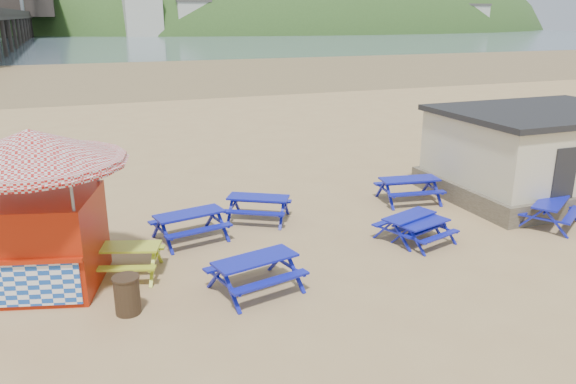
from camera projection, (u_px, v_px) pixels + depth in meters
name	position (u px, v px, depth m)	size (l,w,h in m)	color
ground	(283.00, 241.00, 16.53)	(400.00, 400.00, 0.00)	tan
wet_sand	(117.00, 73.00, 65.45)	(400.00, 400.00, 0.00)	olive
sea	(83.00, 38.00, 167.73)	(400.00, 400.00, 0.00)	#4C5F6D
picnic_table_blue_a	(190.00, 226.00, 16.54)	(2.30, 1.99, 0.84)	#1B109D
picnic_table_blue_b	(258.00, 208.00, 18.10)	(2.47, 2.34, 0.81)	#1B109D
picnic_table_blue_c	(409.00, 190.00, 19.94)	(2.29, 1.95, 0.86)	#1B109D
picnic_table_blue_d	(256.00, 274.00, 13.46)	(2.34, 2.04, 0.85)	#1B109D
picnic_table_blue_e	(425.00, 233.00, 16.26)	(1.88, 1.67, 0.67)	#1B109D
picnic_table_blue_f	(549.00, 213.00, 17.69)	(2.45, 2.34, 0.81)	#1B109D
picnic_table_yellow	(122.00, 260.00, 14.27)	(2.32, 2.09, 0.80)	#AAB524
ice_cream_kiosk	(36.00, 190.00, 13.14)	(5.39, 5.39, 3.90)	#A31D08
litter_bin	(127.00, 295.00, 12.42)	(0.60, 0.60, 0.89)	#372719
amenity_block	(541.00, 152.00, 20.57)	(7.40, 5.40, 3.15)	#665B4C
pier	(16.00, 19.00, 167.21)	(24.00, 220.00, 39.29)	black
headland_town	(290.00, 53.00, 254.79)	(264.00, 144.00, 108.00)	#2D4C1E
picnic_table_blue_g	(409.00, 227.00, 16.65)	(2.12, 1.91, 0.73)	#1B109D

